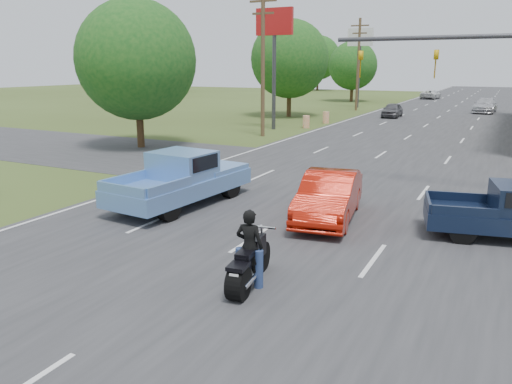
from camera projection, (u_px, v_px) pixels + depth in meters
The scene contains 21 objects.
main_road at pixel (426, 126), 42.21m from camera, with size 15.00×180.00×0.02m, color #2D2D30.
cross_road at pixel (350, 175), 23.22m from camera, with size 120.00×10.00×0.02m, color #2D2D30.
utility_pole_5 at pixel (263, 60), 34.73m from camera, with size 2.00×0.28×10.00m.
utility_pole_6 at pixel (358, 62), 55.45m from camera, with size 2.00×0.28×10.00m.
tree_0 at pixel (136, 60), 29.82m from camera, with size 7.14×7.14×8.84m.
tree_1 at pixel (290, 59), 48.51m from camera, with size 7.56×7.56×9.36m.
tree_2 at pixel (353, 66), 69.70m from camera, with size 6.72×6.72×8.32m.
tree_4 at pixel (158, 56), 94.98m from camera, with size 9.24×9.24×11.44m.
tree_6 at pixel (318, 58), 101.31m from camera, with size 8.82×8.82×10.92m.
barrel_2 at pixel (306, 122), 40.65m from camera, with size 0.56×0.56×1.00m, color orange.
barrel_3 at pixel (326, 118), 43.97m from camera, with size 0.56×0.56×1.00m, color orange.
pole_sign_left_near at pixel (274, 36), 38.17m from camera, with size 3.00×0.35×9.20m.
pole_sign_left_far at pixel (360, 46), 58.89m from camera, with size 3.00×0.35×9.20m.
signal_mast at pixel (500, 69), 18.61m from camera, with size 9.12×0.40×7.00m.
red_convertible at pixel (329, 197), 16.31m from camera, with size 1.64×4.72×1.55m, color #AA1607.
motorcycle at pixel (248, 265), 11.30m from camera, with size 0.80×2.42×1.23m.
rider at pixel (249, 251), 11.28m from camera, with size 0.64×0.42×1.75m, color black.
blue_pickup at pixel (184, 178), 18.14m from camera, with size 2.75×6.05×1.95m.
distant_car_grey at pixel (392, 110), 48.99m from camera, with size 1.63×4.06×1.38m, color #4F4E53.
distant_car_silver at pixel (485, 106), 53.65m from camera, with size 2.17×5.35×1.55m, color #B9B9BE.
distant_car_white at pixel (431, 94), 76.06m from camera, with size 2.24×4.87×1.35m, color silver.
Camera 1 is at (6.40, -4.22, 4.94)m, focal length 35.00 mm.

